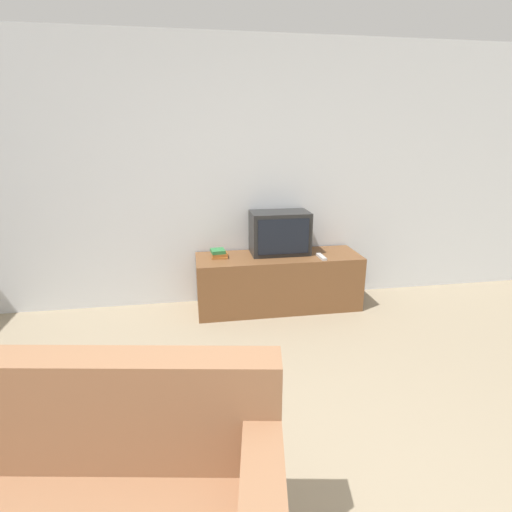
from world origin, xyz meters
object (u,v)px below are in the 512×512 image
object	(u,v)px
television	(280,233)
book_stack	(219,253)
remote_on_stand	(321,257)
tv_stand	(278,281)

from	to	relation	value
television	book_stack	world-z (taller)	television
remote_on_stand	tv_stand	bearing A→B (deg)	159.85
tv_stand	remote_on_stand	world-z (taller)	remote_on_stand
tv_stand	television	distance (m)	0.50
tv_stand	book_stack	xyz separation A→B (m)	(-0.59, 0.05, 0.31)
book_stack	remote_on_stand	distance (m)	1.00
remote_on_stand	television	bearing A→B (deg)	147.46
tv_stand	book_stack	size ratio (longest dim) A/B	8.75
television	book_stack	size ratio (longest dim) A/B	3.11
television	book_stack	distance (m)	0.64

